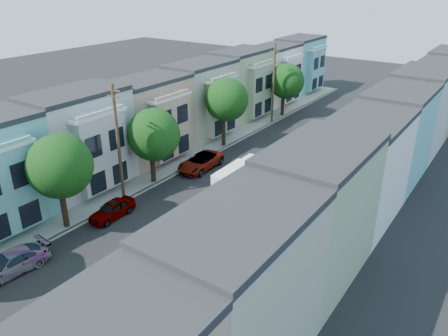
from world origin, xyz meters
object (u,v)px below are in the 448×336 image
(tree_e, at_px, (286,81))
(utility_pole_far, at_px, (273,84))
(parked_right_c, at_px, (324,160))
(parked_right_a, at_px, (140,308))
(tree_b, at_px, (59,166))
(utility_pole_near, at_px, (118,144))
(fedex_truck, at_px, (242,180))
(lead_sedan, at_px, (307,150))
(parked_left_d, at_px, (201,162))
(tree_far_r, at_px, (378,110))
(tree_c, at_px, (153,135))
(parked_left_b, at_px, (11,263))
(parked_right_d, at_px, (359,132))
(parked_right_b, at_px, (215,249))
(tree_d, at_px, (226,100))
(parked_left_c, at_px, (112,209))

(tree_e, distance_m, utility_pole_far, 3.47)
(parked_right_c, bearing_deg, parked_right_a, -88.53)
(tree_b, height_order, tree_e, tree_b)
(utility_pole_near, bearing_deg, utility_pole_far, 90.00)
(utility_pole_near, relative_size, fedex_truck, 1.61)
(fedex_truck, bearing_deg, lead_sedan, 86.29)
(tree_b, relative_size, parked_left_d, 1.41)
(tree_far_r, distance_m, lead_sedan, 10.05)
(tree_b, xyz_separation_m, utility_pole_far, (0.00, 31.62, -0.08))
(lead_sedan, height_order, parked_left_d, parked_left_d)
(tree_c, bearing_deg, lead_sedan, 58.77)
(tree_far_r, xyz_separation_m, parked_left_b, (-11.79, -37.66, -3.15))
(tree_far_r, height_order, parked_right_d, tree_far_r)
(parked_right_d, bearing_deg, utility_pole_far, -178.93)
(parked_right_b, bearing_deg, tree_c, 156.96)
(tree_c, height_order, tree_d, tree_d)
(parked_right_a, bearing_deg, parked_left_d, 113.87)
(fedex_truck, bearing_deg, parked_right_a, -79.80)
(parked_right_c, bearing_deg, lead_sedan, 149.18)
(parked_left_d, bearing_deg, tree_d, 100.44)
(fedex_truck, xyz_separation_m, parked_right_c, (3.14, 10.29, -0.92))
(utility_pole_far, distance_m, parked_left_b, 37.44)
(parked_left_c, distance_m, parked_right_d, 31.07)
(utility_pole_near, distance_m, parked_right_b, 12.27)
(utility_pole_far, height_order, fedex_truck, utility_pole_far)
(tree_d, bearing_deg, tree_c, -90.00)
(tree_b, relative_size, parked_right_a, 1.63)
(tree_c, distance_m, parked_left_b, 15.77)
(tree_e, distance_m, parked_left_d, 20.93)
(tree_c, relative_size, parked_right_c, 1.44)
(tree_far_r, height_order, lead_sedan, tree_far_r)
(parked_left_b, bearing_deg, parked_left_c, 95.52)
(lead_sedan, bearing_deg, parked_right_b, -76.24)
(parked_left_b, distance_m, parked_right_b, 13.29)
(fedex_truck, height_order, parked_left_b, fedex_truck)
(tree_c, height_order, parked_right_d, tree_c)
(fedex_truck, bearing_deg, tree_far_r, 74.59)
(parked_right_c, bearing_deg, parked_right_b, -88.53)
(utility_pole_near, relative_size, parked_right_d, 2.02)
(parked_right_d, bearing_deg, tree_c, -119.88)
(utility_pole_near, relative_size, lead_sedan, 2.07)
(tree_d, xyz_separation_m, parked_left_c, (1.40, -17.93, -4.73))
(utility_pole_near, height_order, parked_right_c, utility_pole_near)
(parked_left_c, bearing_deg, tree_e, 90.93)
(tree_c, height_order, tree_e, tree_e)
(tree_d, bearing_deg, parked_right_c, 5.64)
(parked_left_c, distance_m, parked_right_c, 21.42)
(utility_pole_near, height_order, parked_left_d, utility_pole_near)
(parked_left_b, bearing_deg, tree_b, 109.75)
(utility_pole_near, distance_m, fedex_truck, 10.77)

